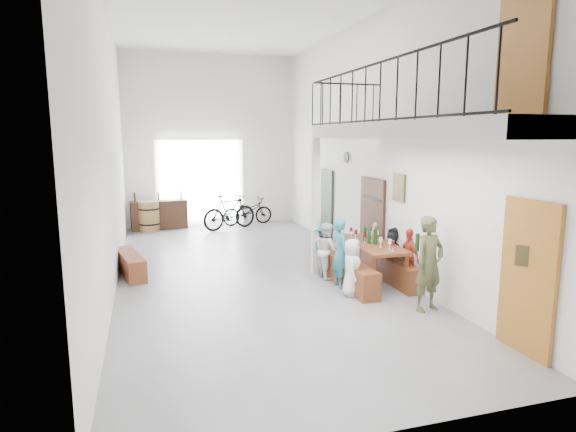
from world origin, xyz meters
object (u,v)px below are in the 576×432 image
object	(u,v)px
bicycle_near	(247,211)
serving_counter	(159,215)
host_standing	(429,264)
tasting_table	(371,247)
side_bench	(131,264)
oak_barrel	(149,216)
bench_inner	(346,272)

from	to	relation	value
bicycle_near	serving_counter	bearing A→B (deg)	80.50
host_standing	tasting_table	bearing A→B (deg)	80.08
tasting_table	side_bench	world-z (taller)	tasting_table
side_bench	host_standing	xyz separation A→B (m)	(4.87, -3.63, 0.58)
tasting_table	bicycle_near	world-z (taller)	bicycle_near
serving_counter	bicycle_near	bearing A→B (deg)	-6.47
side_bench	bicycle_near	bearing A→B (deg)	54.76
oak_barrel	serving_counter	bearing A→B (deg)	38.99
host_standing	side_bench	bearing A→B (deg)	127.89
serving_counter	host_standing	bearing A→B (deg)	-70.23
serving_counter	bicycle_near	distance (m)	2.84
oak_barrel	host_standing	size ratio (longest dim) A/B	0.58
side_bench	host_standing	bearing A→B (deg)	-36.70
host_standing	bicycle_near	distance (m)	8.81
bench_inner	serving_counter	bearing A→B (deg)	114.92
bench_inner	serving_counter	distance (m)	7.83
bench_inner	side_bench	distance (m)	4.55
side_bench	bicycle_near	xyz separation A→B (m)	(3.58, 5.07, 0.22)
oak_barrel	host_standing	distance (m)	9.60
serving_counter	tasting_table	bearing A→B (deg)	-65.87
oak_barrel	tasting_table	bearing A→B (deg)	-57.60
serving_counter	host_standing	world-z (taller)	host_standing
bench_inner	bicycle_near	world-z (taller)	bicycle_near
serving_counter	host_standing	size ratio (longest dim) A/B	1.06
side_bench	serving_counter	size ratio (longest dim) A/B	0.95
side_bench	oak_barrel	distance (m)	4.90
bench_inner	host_standing	distance (m)	1.94
oak_barrel	host_standing	bearing A→B (deg)	-62.49
bench_inner	side_bench	size ratio (longest dim) A/B	1.38
bicycle_near	bench_inner	bearing A→B (deg)	175.89
tasting_table	serving_counter	size ratio (longest dim) A/B	1.15
oak_barrel	host_standing	world-z (taller)	host_standing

